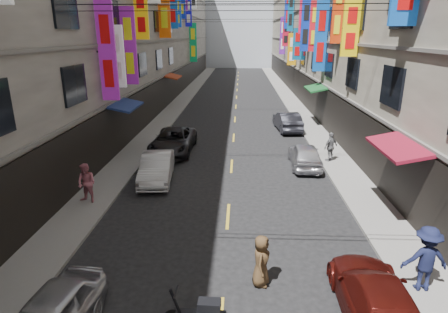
# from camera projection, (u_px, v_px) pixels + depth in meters

# --- Properties ---
(sidewalk_left) EXTENTS (2.00, 90.00, 0.12)m
(sidewalk_left) POSITION_uv_depth(u_px,v_px,m) (177.00, 106.00, 38.03)
(sidewalk_left) COLOR slate
(sidewalk_left) RESTS_ON ground
(sidewalk_right) EXTENTS (2.00, 90.00, 0.12)m
(sidewalk_right) POSITION_uv_depth(u_px,v_px,m) (296.00, 107.00, 37.53)
(sidewalk_right) COLOR slate
(sidewalk_right) RESTS_ON ground
(building_row_left) EXTENTS (10.14, 90.00, 19.00)m
(building_row_left) POSITION_uv_depth(u_px,v_px,m) (110.00, 6.00, 35.35)
(building_row_left) COLOR gray
(building_row_left) RESTS_ON ground
(building_row_right) EXTENTS (10.14, 90.00, 19.00)m
(building_row_right) POSITION_uv_depth(u_px,v_px,m) (367.00, 5.00, 34.36)
(building_row_right) COLOR #AEA692
(building_row_right) RESTS_ON ground
(haze_block) EXTENTS (18.00, 8.00, 22.00)m
(haze_block) POSITION_uv_depth(u_px,v_px,m) (239.00, 15.00, 81.87)
(haze_block) COLOR #B1B8C5
(haze_block) RESTS_ON ground
(shop_signage) EXTENTS (14.00, 55.00, 11.59)m
(shop_signage) POSITION_uv_depth(u_px,v_px,m) (234.00, 5.00, 28.06)
(shop_signage) COLOR #1029BD
(shop_signage) RESTS_ON ground
(street_awnings) EXTENTS (13.99, 35.20, 0.41)m
(street_awnings) POSITION_uv_depth(u_px,v_px,m) (211.00, 106.00, 21.72)
(street_awnings) COLOR #12471D
(street_awnings) RESTS_ON ground
(overhead_cables) EXTENTS (14.00, 38.04, 1.24)m
(overhead_cables) POSITION_uv_depth(u_px,v_px,m) (235.00, 4.00, 23.67)
(overhead_cables) COLOR black
(overhead_cables) RESTS_ON ground
(lane_markings) EXTENTS (0.12, 80.20, 0.01)m
(lane_markings) POSITION_uv_depth(u_px,v_px,m) (235.00, 112.00, 34.95)
(lane_markings) COLOR gold
(lane_markings) RESTS_ON ground
(scooter_far_right) EXTENTS (0.73, 1.76, 1.14)m
(scooter_far_right) POSITION_uv_depth(u_px,v_px,m) (305.00, 156.00, 20.91)
(scooter_far_right) COLOR black
(scooter_far_right) RESTS_ON ground
(car_left_mid) EXTENTS (1.84, 4.25, 1.36)m
(car_left_mid) POSITION_uv_depth(u_px,v_px,m) (157.00, 168.00, 18.46)
(car_left_mid) COLOR silver
(car_left_mid) RESTS_ON ground
(car_left_far) EXTENTS (2.45, 5.17, 1.42)m
(car_left_far) POSITION_uv_depth(u_px,v_px,m) (173.00, 141.00, 22.95)
(car_left_far) COLOR black
(car_left_far) RESTS_ON ground
(car_right_near) EXTENTS (1.85, 4.38, 1.26)m
(car_right_near) POSITION_uv_depth(u_px,v_px,m) (376.00, 299.00, 9.35)
(car_right_near) COLOR #52120E
(car_right_near) RESTS_ON ground
(car_right_mid) EXTENTS (1.68, 3.96, 1.33)m
(car_right_mid) POSITION_uv_depth(u_px,v_px,m) (305.00, 155.00, 20.42)
(car_right_mid) COLOR silver
(car_right_mid) RESTS_ON ground
(car_right_far) EXTENTS (1.91, 4.44, 1.42)m
(car_right_far) POSITION_uv_depth(u_px,v_px,m) (287.00, 121.00, 28.21)
(car_right_far) COLOR #23232A
(car_right_far) RESTS_ON ground
(pedestrian_lfar) EXTENTS (0.96, 0.79, 1.71)m
(pedestrian_lfar) POSITION_uv_depth(u_px,v_px,m) (87.00, 183.00, 15.74)
(pedestrian_lfar) COLOR #C46777
(pedestrian_lfar) RESTS_ON sidewalk_left
(pedestrian_rnear) EXTENTS (1.24, 0.64, 1.91)m
(pedestrian_rnear) POSITION_uv_depth(u_px,v_px,m) (426.00, 259.00, 10.26)
(pedestrian_rnear) COLOR #131836
(pedestrian_rnear) RESTS_ON sidewalk_right
(pedestrian_rfar) EXTENTS (1.11, 1.02, 1.66)m
(pedestrian_rfar) POSITION_uv_depth(u_px,v_px,m) (331.00, 147.00, 20.94)
(pedestrian_rfar) COLOR slate
(pedestrian_rfar) RESTS_ON sidewalk_right
(pedestrian_crossing) EXTENTS (0.65, 0.85, 1.57)m
(pedestrian_crossing) POSITION_uv_depth(u_px,v_px,m) (261.00, 261.00, 10.67)
(pedestrian_crossing) COLOR #49331D
(pedestrian_crossing) RESTS_ON ground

